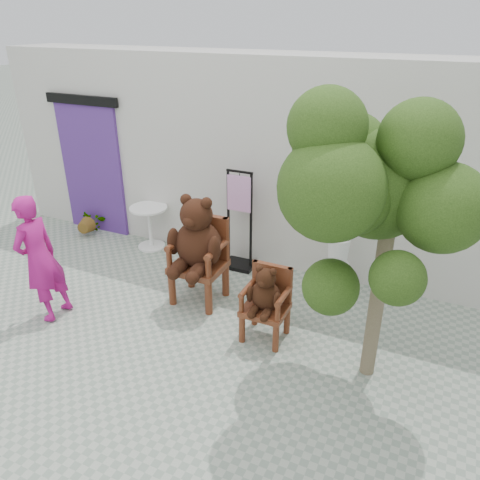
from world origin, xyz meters
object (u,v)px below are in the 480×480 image
at_px(chair_big, 198,244).
at_px(cafe_table, 150,222).
at_px(display_stand, 240,232).
at_px(chair_small, 266,296).
at_px(person, 39,259).
at_px(tree, 366,183).
at_px(stool_bucket, 338,250).

xyz_separation_m(chair_big, cafe_table, (-1.49, 1.04, -0.38)).
xyz_separation_m(chair_big, display_stand, (0.11, 1.04, -0.24)).
relative_size(chair_small, cafe_table, 1.34).
height_order(person, display_stand, person).
xyz_separation_m(chair_big, chair_small, (1.10, -0.38, -0.27)).
bearing_deg(display_stand, cafe_table, 179.59).
relative_size(person, tree, 0.53).
relative_size(display_stand, tree, 0.51).
distance_m(chair_small, tree, 1.85).
distance_m(chair_small, stool_bucket, 1.42).
height_order(person, cafe_table, person).
relative_size(chair_big, tree, 0.50).
bearing_deg(chair_small, person, -165.08).
xyz_separation_m(cafe_table, tree, (3.58, -1.61, 1.67)).
bearing_deg(chair_big, cafe_table, 145.10).
xyz_separation_m(cafe_table, stool_bucket, (3.09, -0.10, 0.20)).
bearing_deg(chair_big, chair_small, -19.26).
height_order(person, stool_bucket, person).
distance_m(person, display_stand, 2.73).
bearing_deg(stool_bucket, display_stand, 176.23).
bearing_deg(cafe_table, tree, -24.21).
bearing_deg(person, display_stand, 140.31).
distance_m(chair_big, stool_bucket, 1.87).
distance_m(chair_small, display_stand, 1.73).
bearing_deg(stool_bucket, chair_big, -149.65).
height_order(chair_big, stool_bucket, chair_big).
relative_size(stool_bucket, tree, 0.49).
bearing_deg(chair_small, stool_bucket, 69.22).
xyz_separation_m(person, tree, (3.67, 0.53, 1.32)).
bearing_deg(tree, stool_bucket, 107.81).
height_order(chair_small, cafe_table, chair_small).
relative_size(chair_big, cafe_table, 2.10).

